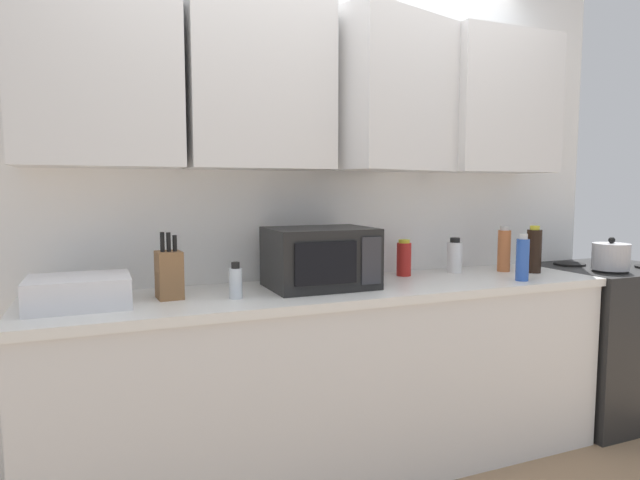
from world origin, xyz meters
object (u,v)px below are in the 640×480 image
at_px(bottle_blue_cleaner, 522,259).
at_px(bottle_spice_jar, 504,250).
at_px(knife_block, 169,274).
at_px(bottle_soy_dark, 534,250).
at_px(dish_rack, 79,292).
at_px(stove_range, 606,340).
at_px(bottle_white_jar, 455,256).
at_px(kettle, 611,256).
at_px(bottle_red_sauce, 404,258).
at_px(bottle_clear_tall, 236,282).
at_px(microwave, 320,258).

height_order(bottle_blue_cleaner, bottle_spice_jar, bottle_spice_jar).
distance_m(knife_block, bottle_soy_dark, 1.94).
bearing_deg(bottle_blue_cleaner, dish_rack, 174.45).
distance_m(knife_block, bottle_spice_jar, 1.82).
bearing_deg(bottle_soy_dark, bottle_spice_jar, 140.24).
bearing_deg(knife_block, bottle_blue_cleaner, -7.62).
height_order(knife_block, bottle_soy_dark, knife_block).
height_order(dish_rack, bottle_spice_jar, bottle_spice_jar).
height_order(dish_rack, bottle_soy_dark, bottle_soy_dark).
relative_size(stove_range, bottle_white_jar, 4.75).
bearing_deg(knife_block, bottle_white_jar, 4.51).
xyz_separation_m(dish_rack, bottle_blue_cleaner, (2.04, -0.20, 0.05)).
bearing_deg(bottle_white_jar, kettle, -20.72).
relative_size(knife_block, bottle_red_sauce, 1.47).
bearing_deg(bottle_white_jar, bottle_soy_dark, -23.11).
distance_m(stove_range, bottle_spice_jar, 0.91).
xyz_separation_m(bottle_white_jar, bottle_blue_cleaner, (0.15, -0.35, 0.02)).
distance_m(kettle, bottle_red_sauce, 1.18).
distance_m(kettle, bottle_blue_cleaner, 0.67).
height_order(bottle_clear_tall, bottle_red_sauce, bottle_red_sauce).
bearing_deg(bottle_spice_jar, dish_rack, -177.91).
relative_size(kettle, bottle_spice_jar, 0.77).
distance_m(dish_rack, knife_block, 0.35).
xyz_separation_m(bottle_red_sauce, bottle_blue_cleaner, (0.47, -0.36, 0.02)).
relative_size(dish_rack, bottle_spice_jar, 1.51).
height_order(bottle_white_jar, bottle_blue_cleaner, bottle_blue_cleaner).
distance_m(stove_range, knife_block, 2.59).
bearing_deg(stove_range, kettle, -140.53).
relative_size(bottle_soy_dark, bottle_blue_cleaner, 1.10).
xyz_separation_m(knife_block, bottle_blue_cleaner, (1.69, -0.23, 0.01)).
relative_size(bottle_blue_cleaner, bottle_spice_jar, 0.94).
height_order(microwave, bottle_spice_jar, microwave).
xyz_separation_m(stove_range, bottle_red_sauce, (-1.30, 0.18, 0.54)).
distance_m(microwave, knife_block, 0.69).
distance_m(dish_rack, bottle_clear_tall, 0.61).
distance_m(bottle_red_sauce, bottle_soy_dark, 0.74).
height_order(stove_range, bottle_white_jar, bottle_white_jar).
xyz_separation_m(stove_range, bottle_white_jar, (-0.99, 0.17, 0.54)).
height_order(knife_block, bottle_clear_tall, knife_block).
bearing_deg(bottle_red_sauce, bottle_blue_cleaner, -37.44).
bearing_deg(bottle_spice_jar, bottle_soy_dark, -39.76).
distance_m(dish_rack, bottle_soy_dark, 2.29).
xyz_separation_m(microwave, bottle_soy_dark, (1.25, -0.04, -0.02)).
height_order(bottle_red_sauce, bottle_soy_dark, bottle_soy_dark).
height_order(kettle, bottle_red_sauce, kettle).
bearing_deg(kettle, bottle_red_sauce, 164.21).
distance_m(kettle, bottle_spice_jar, 0.59).
height_order(dish_rack, bottle_red_sauce, bottle_red_sauce).
relative_size(bottle_clear_tall, bottle_red_sauce, 0.80).
bearing_deg(stove_range, dish_rack, 179.60).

